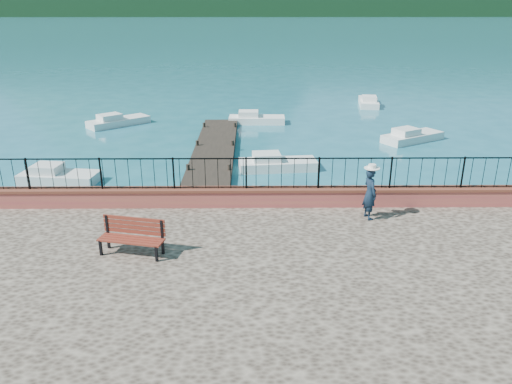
{
  "coord_description": "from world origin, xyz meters",
  "views": [
    {
      "loc": [
        -0.14,
        -10.62,
        7.1
      ],
      "look_at": [
        -0.02,
        2.0,
        2.3
      ],
      "focal_mm": 35.0,
      "sensor_mm": 36.0,
      "label": 1
    }
  ],
  "objects_px": {
    "person": "(370,194)",
    "boat_4": "(257,117)",
    "boat_2": "(413,134)",
    "boat_0": "(59,173)",
    "park_bench": "(132,244)",
    "boat_5": "(369,100)",
    "boat_1": "(278,161)",
    "boat_3": "(118,119)"
  },
  "relations": [
    {
      "from": "person",
      "to": "boat_5",
      "type": "xyz_separation_m",
      "value": [
        5.28,
        23.37,
        -1.56
      ]
    },
    {
      "from": "person",
      "to": "boat_2",
      "type": "bearing_deg",
      "value": -37.97
    },
    {
      "from": "boat_0",
      "to": "boat_3",
      "type": "xyz_separation_m",
      "value": [
        -0.11,
        10.5,
        0.0
      ]
    },
    {
      "from": "boat_0",
      "to": "boat_5",
      "type": "bearing_deg",
      "value": 52.04
    },
    {
      "from": "boat_5",
      "to": "person",
      "type": "bearing_deg",
      "value": 176.07
    },
    {
      "from": "park_bench",
      "to": "boat_0",
      "type": "height_order",
      "value": "park_bench"
    },
    {
      "from": "boat_1",
      "to": "person",
      "type": "bearing_deg",
      "value": -80.9
    },
    {
      "from": "boat_1",
      "to": "boat_3",
      "type": "bearing_deg",
      "value": 131.08
    },
    {
      "from": "park_bench",
      "to": "boat_1",
      "type": "xyz_separation_m",
      "value": [
        4.18,
        10.42,
        -1.08
      ]
    },
    {
      "from": "boat_1",
      "to": "boat_4",
      "type": "distance_m",
      "value": 9.36
    },
    {
      "from": "boat_3",
      "to": "boat_0",
      "type": "bearing_deg",
      "value": -130.07
    },
    {
      "from": "park_bench",
      "to": "person",
      "type": "relative_size",
      "value": 1.13
    },
    {
      "from": "park_bench",
      "to": "boat_5",
      "type": "relative_size",
      "value": 0.48
    },
    {
      "from": "boat_0",
      "to": "boat_5",
      "type": "distance_m",
      "value": 23.74
    },
    {
      "from": "boat_1",
      "to": "boat_2",
      "type": "relative_size",
      "value": 0.98
    },
    {
      "from": "park_bench",
      "to": "boat_1",
      "type": "relative_size",
      "value": 0.49
    },
    {
      "from": "boat_4",
      "to": "boat_1",
      "type": "bearing_deg",
      "value": -83.25
    },
    {
      "from": "person",
      "to": "boat_0",
      "type": "bearing_deg",
      "value": 44.75
    },
    {
      "from": "person",
      "to": "boat_4",
      "type": "distance_m",
      "value": 17.91
    },
    {
      "from": "park_bench",
      "to": "boat_5",
      "type": "bearing_deg",
      "value": 78.29
    },
    {
      "from": "boat_2",
      "to": "boat_4",
      "type": "bearing_deg",
      "value": 121.92
    },
    {
      "from": "boat_4",
      "to": "boat_5",
      "type": "distance_m",
      "value": 10.14
    },
    {
      "from": "boat_2",
      "to": "boat_5",
      "type": "height_order",
      "value": "same"
    },
    {
      "from": "boat_0",
      "to": "boat_5",
      "type": "xyz_separation_m",
      "value": [
        16.77,
        16.8,
        0.0
      ]
    },
    {
      "from": "boat_2",
      "to": "park_bench",
      "type": "bearing_deg",
      "value": -158.06
    },
    {
      "from": "park_bench",
      "to": "boat_1",
      "type": "bearing_deg",
      "value": 80.97
    },
    {
      "from": "park_bench",
      "to": "boat_0",
      "type": "distance_m",
      "value": 10.17
    },
    {
      "from": "boat_0",
      "to": "boat_4",
      "type": "xyz_separation_m",
      "value": [
        8.44,
        11.02,
        0.0
      ]
    },
    {
      "from": "park_bench",
      "to": "boat_2",
      "type": "relative_size",
      "value": 0.48
    },
    {
      "from": "person",
      "to": "boat_0",
      "type": "distance_m",
      "value": 13.33
    },
    {
      "from": "person",
      "to": "boat_5",
      "type": "height_order",
      "value": "person"
    },
    {
      "from": "boat_0",
      "to": "person",
      "type": "bearing_deg",
      "value": -22.74
    },
    {
      "from": "boat_2",
      "to": "boat_4",
      "type": "height_order",
      "value": "same"
    },
    {
      "from": "person",
      "to": "boat_3",
      "type": "bearing_deg",
      "value": 18.7
    },
    {
      "from": "boat_0",
      "to": "boat_4",
      "type": "relative_size",
      "value": 0.93
    },
    {
      "from": "boat_2",
      "to": "boat_0",
      "type": "bearing_deg",
      "value": 170.83
    },
    {
      "from": "park_bench",
      "to": "boat_4",
      "type": "relative_size",
      "value": 0.49
    },
    {
      "from": "boat_0",
      "to": "boat_1",
      "type": "distance_m",
      "value": 9.45
    },
    {
      "from": "park_bench",
      "to": "boat_5",
      "type": "height_order",
      "value": "park_bench"
    },
    {
      "from": "boat_3",
      "to": "boat_5",
      "type": "relative_size",
      "value": 1.05
    },
    {
      "from": "person",
      "to": "boat_4",
      "type": "bearing_deg",
      "value": -5.66
    },
    {
      "from": "boat_0",
      "to": "boat_3",
      "type": "bearing_deg",
      "value": 97.58
    }
  ]
}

